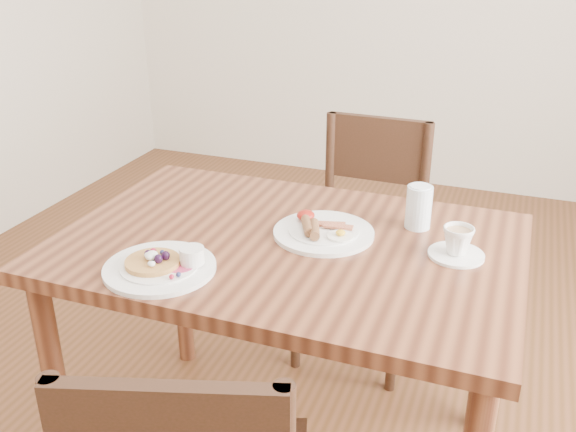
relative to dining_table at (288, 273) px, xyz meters
The scene contains 6 objects.
dining_table is the anchor object (origin of this frame).
chair_far 0.69m from the dining_table, 85.66° to the left, with size 0.43×0.43×0.88m.
pancake_plate 0.36m from the dining_table, 131.33° to the right, with size 0.27×0.27×0.06m.
breakfast_plate 0.15m from the dining_table, 40.92° to the left, with size 0.27×0.27×0.04m.
teacup_saucer 0.45m from the dining_table, ahead, with size 0.14×0.14×0.08m.
water_glass 0.40m from the dining_table, 33.60° to the left, with size 0.07×0.07×0.12m, color silver.
Camera 1 is at (0.53, -1.41, 1.50)m, focal length 40.00 mm.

